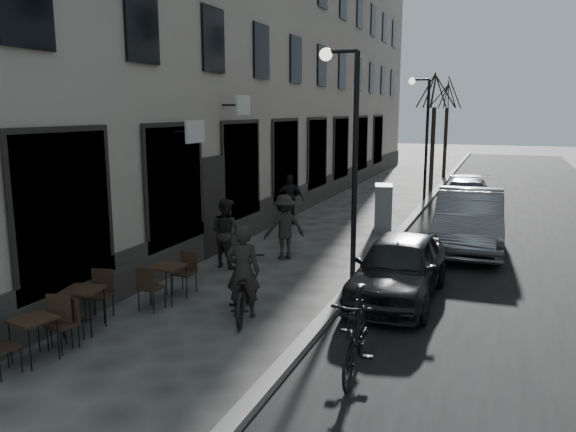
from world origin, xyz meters
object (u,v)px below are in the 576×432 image
Objects in this scene: tree_near at (435,90)px; bistro_set_a at (34,335)px; pedestrian_near at (226,233)px; pedestrian_far at (289,199)px; utility_cabinet at (383,208)px; pedestrian_mid at (284,227)px; streetlamp_near at (348,138)px; tree_far at (448,94)px; bistro_set_c at (168,280)px; car_mid at (469,220)px; car_far at (466,198)px; bistro_set_b at (83,305)px; streetlamp_far at (423,125)px; car_near at (399,267)px; bicycle at (243,289)px; moped at (356,332)px.

bistro_set_a is at bearing -99.02° from tree_near.
pedestrian_near reaches higher than pedestrian_far.
utility_cabinet is at bearing -97.10° from pedestrian_near.
tree_near is 3.42× the size of pedestrian_mid.
streetlamp_near reaches higher than pedestrian_mid.
pedestrian_near is 5.52m from pedestrian_far.
bistro_set_c is at bearing -97.05° from tree_far.
pedestrian_near is (-3.04, -15.11, -3.82)m from tree_near.
car_mid is at bearing -82.15° from tree_far.
tree_near is 3.97× the size of bistro_set_a.
tree_near reaches higher than streetlamp_near.
pedestrian_near is 0.38× the size of car_far.
bistro_set_b is 1.08× the size of utility_cabinet.
streetlamp_near and streetlamp_far have the same top height.
car_mid is (1.05, 4.91, 0.15)m from car_near.
tree_far is 12.73m from car_far.
pedestrian_mid reaches higher than bistro_set_c.
tree_far is at bearing 94.79° from car_near.
pedestrian_mid is at bearing 63.36° from bistro_set_b.
bicycle is at bearing -92.85° from tree_far.
streetlamp_far is 3.06× the size of pedestrian_mid.
tree_near reaches higher than streetlamp_far.
bistro_set_c is at bearing 35.46° from pedestrian_mid.
bistro_set_c is at bearing 110.62° from pedestrian_near.
streetlamp_far is at bearing 37.34° from pedestrian_far.
pedestrian_near is at bearing 97.22° from bistro_set_a.
streetlamp_far is at bearing -85.12° from pedestrian_near.
bicycle is (2.12, 2.88, 0.10)m from bistro_set_a.
streetlamp_near reaches higher than pedestrian_near.
streetlamp_far is at bearing 90.00° from streetlamp_near.
streetlamp_near is at bearing -103.80° from car_far.
tree_far is 3.92× the size of utility_cabinet.
pedestrian_mid is at bearing -95.72° from tree_far.
bicycle is 1.19× the size of pedestrian_near.
bistro_set_a is at bearing 34.30° from bicycle.
car_near is 3.46m from moped.
streetlamp_near reaches higher than car_far.
bistro_set_a is (-3.24, -5.91, -2.74)m from streetlamp_near.
pedestrian_near is at bearing -103.75° from streetlamp_far.
pedestrian_mid reaches higher than car_near.
utility_cabinet is (2.98, 11.39, 0.30)m from bistro_set_a.
tree_far is at bearing 52.10° from pedestrian_far.
tree_near is 7.42m from car_far.
utility_cabinet is at bearing -92.03° from tree_near.
bicycle is at bearing -99.94° from pedestrian_far.
tree_near reaches higher than moped.
streetlamp_near is 6.36m from bistro_set_b.
pedestrian_far reaches higher than car_far.
car_near is at bearing -85.32° from tree_near.
bistro_set_a is at bearing -132.15° from car_near.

